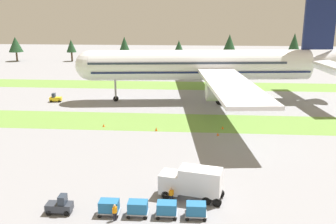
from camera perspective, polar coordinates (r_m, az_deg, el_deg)
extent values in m
cube|color=olive|center=(68.71, -2.44, -1.49)|extent=(320.00, 11.46, 0.01)
cube|color=olive|center=(102.48, -0.14, 4.13)|extent=(320.00, 11.46, 0.01)
cylinder|color=white|center=(83.59, 4.95, 7.23)|extent=(49.16, 12.09, 6.69)
sphere|color=white|center=(84.19, -11.86, 7.02)|extent=(6.55, 6.55, 6.55)
cone|color=white|center=(90.72, 22.11, 7.12)|extent=(8.97, 7.24, 6.35)
cube|color=#141E4C|center=(83.76, 4.94, 6.44)|extent=(47.99, 12.09, 0.36)
cube|color=#283342|center=(83.17, 2.92, 7.80)|extent=(43.26, 11.49, 0.44)
cube|color=white|center=(65.00, 9.62, 4.16)|extent=(11.33, 33.33, 0.60)
cylinder|color=#A3A3A8|center=(69.94, 7.82, 3.18)|extent=(5.13, 4.18, 3.68)
cube|color=white|center=(103.40, 5.29, 8.39)|extent=(11.33, 33.33, 0.60)
cylinder|color=#A3A3A8|center=(98.73, 4.94, 6.78)|extent=(5.13, 4.18, 3.68)
cube|color=white|center=(83.26, 23.95, 6.65)|extent=(5.63, 12.29, 0.42)
cube|color=white|center=(97.70, 19.95, 8.13)|extent=(5.63, 12.29, 0.42)
cube|color=#141E4C|center=(89.83, 22.31, 12.52)|extent=(6.99, 1.49, 11.36)
cylinder|color=#A3A3A8|center=(84.16, -8.11, 4.22)|extent=(0.44, 0.44, 6.59)
cylinder|color=black|center=(84.84, -8.02, 2.04)|extent=(1.24, 0.55, 1.20)
cylinder|color=#A3A3A8|center=(80.96, 8.02, 3.88)|extent=(0.44, 0.44, 6.34)
cylinder|color=black|center=(81.63, 7.94, 1.70)|extent=(1.76, 0.78, 1.70)
cylinder|color=#A3A3A8|center=(88.73, 7.14, 4.90)|extent=(0.44, 0.44, 6.34)
cylinder|color=black|center=(89.34, 7.07, 2.91)|extent=(1.76, 0.78, 1.70)
cube|color=#2D333D|center=(40.20, -16.37, -13.81)|extent=(2.62, 1.33, 0.77)
cube|color=#283342|center=(39.68, -15.92, -12.81)|extent=(0.71, 1.10, 0.90)
cylinder|color=black|center=(40.25, -17.85, -14.53)|extent=(0.60, 0.21, 0.60)
cylinder|color=black|center=(41.14, -17.29, -13.79)|extent=(0.60, 0.21, 0.60)
cylinder|color=black|center=(39.65, -15.32, -14.80)|extent=(0.60, 0.21, 0.60)
cylinder|color=black|center=(40.55, -14.81, -14.04)|extent=(0.60, 0.21, 0.60)
cube|color=#A3A3A8|center=(38.97, -9.03, -14.80)|extent=(2.22, 1.53, 0.10)
cube|color=#23669E|center=(38.68, -9.07, -14.03)|extent=(1.95, 1.34, 1.10)
cylinder|color=black|center=(38.68, -10.50, -15.47)|extent=(0.40, 0.12, 0.40)
cylinder|color=black|center=(39.83, -10.01, -14.47)|extent=(0.40, 0.12, 0.40)
cylinder|color=black|center=(38.33, -7.98, -15.66)|extent=(0.40, 0.12, 0.40)
cylinder|color=black|center=(39.49, -7.57, -14.64)|extent=(0.40, 0.12, 0.40)
cube|color=#A3A3A8|center=(38.48, -4.66, -15.07)|extent=(2.22, 1.53, 0.10)
cube|color=#23669E|center=(38.18, -4.68, -14.30)|extent=(1.95, 1.34, 1.10)
cylinder|color=black|center=(38.12, -6.10, -15.78)|extent=(0.40, 0.12, 0.40)
cylinder|color=black|center=(39.29, -5.75, -14.75)|extent=(0.40, 0.12, 0.40)
cylinder|color=black|center=(37.89, -3.51, -15.92)|extent=(0.40, 0.12, 0.40)
cylinder|color=black|center=(39.07, -3.25, -14.88)|extent=(0.40, 0.12, 0.40)
cube|color=#A3A3A8|center=(38.20, -0.19, -15.26)|extent=(2.22, 1.53, 0.10)
cube|color=#23669E|center=(37.90, -0.19, -14.48)|extent=(1.95, 1.34, 1.10)
cylinder|color=black|center=(37.77, -1.58, -16.01)|extent=(0.40, 0.12, 0.40)
cylinder|color=black|center=(38.95, -1.39, -14.96)|extent=(0.40, 0.12, 0.40)
cylinder|color=black|center=(37.67, 1.05, -16.10)|extent=(0.40, 0.12, 0.40)
cylinder|color=black|center=(38.86, 1.15, -15.04)|extent=(0.40, 0.12, 0.40)
cube|color=#A3A3A8|center=(38.14, 4.32, -15.36)|extent=(2.22, 1.53, 0.10)
cube|color=#23669E|center=(37.84, 4.34, -14.58)|extent=(1.95, 1.34, 1.10)
cylinder|color=black|center=(37.65, 3.00, -16.14)|extent=(0.40, 0.12, 0.40)
cylinder|color=black|center=(38.83, 3.03, -15.08)|extent=(0.40, 0.12, 0.40)
cylinder|color=black|center=(37.67, 5.64, -16.17)|extent=(0.40, 0.12, 0.40)
cylinder|color=black|center=(38.86, 5.58, -15.11)|extent=(0.40, 0.12, 0.40)
cube|color=silver|center=(41.59, 0.39, -10.72)|extent=(2.64, 2.72, 2.20)
cube|color=#283342|center=(41.68, -1.03, -9.99)|extent=(0.52, 2.04, 0.97)
cube|color=silver|center=(40.61, 5.01, -10.52)|extent=(4.89, 3.21, 2.80)
cylinder|color=black|center=(41.29, -0.32, -12.64)|extent=(1.00, 0.50, 0.96)
cylinder|color=black|center=(43.00, 0.48, -11.44)|extent=(1.00, 0.50, 0.96)
cylinder|color=black|center=(40.36, 5.93, -13.43)|extent=(1.00, 0.50, 0.96)
cylinder|color=black|center=(42.10, 6.47, -12.16)|extent=(1.00, 0.50, 0.96)
cylinder|color=black|center=(40.20, 7.55, -13.61)|extent=(1.00, 0.50, 0.96)
cylinder|color=black|center=(41.95, 8.01, -12.32)|extent=(1.00, 0.50, 0.96)
cube|color=yellow|center=(87.28, -16.88, 1.95)|extent=(2.73, 1.58, 0.77)
cube|color=#283342|center=(87.21, -17.17, 2.48)|extent=(0.82, 1.16, 0.90)
cylinder|color=black|center=(87.66, -16.20, 1.80)|extent=(0.62, 0.27, 0.60)
cylinder|color=black|center=(86.62, -16.37, 1.63)|extent=(0.62, 0.27, 0.60)
cylinder|color=black|center=(88.12, -17.35, 1.78)|extent=(0.62, 0.27, 0.60)
cylinder|color=black|center=(87.09, -17.53, 1.61)|extent=(0.62, 0.27, 0.60)
cylinder|color=black|center=(37.87, -8.30, -15.69)|extent=(0.18, 0.18, 0.85)
cylinder|color=black|center=(37.97, -8.01, -15.59)|extent=(0.18, 0.18, 0.85)
cylinder|color=orange|center=(37.55, -8.20, -14.68)|extent=(0.36, 0.36, 0.62)
sphere|color=tan|center=(37.32, -8.23, -14.07)|extent=(0.24, 0.24, 0.24)
cylinder|color=orange|center=(37.46, -8.50, -14.82)|extent=(0.10, 0.10, 0.58)
cylinder|color=orange|center=(37.67, -7.90, -14.61)|extent=(0.10, 0.10, 0.58)
cylinder|color=black|center=(40.67, 0.65, -13.19)|extent=(0.18, 0.18, 0.85)
cylinder|color=black|center=(40.61, 0.35, -13.24)|extent=(0.18, 0.18, 0.85)
cylinder|color=orange|center=(40.29, 0.51, -12.30)|extent=(0.36, 0.36, 0.62)
sphere|color=tan|center=(40.08, 0.51, -11.71)|extent=(0.24, 0.24, 0.24)
cylinder|color=orange|center=(40.37, 0.82, -12.29)|extent=(0.10, 0.10, 0.58)
cylinder|color=orange|center=(40.24, 0.19, -12.38)|extent=(0.10, 0.10, 0.58)
cone|color=orange|center=(63.37, -1.82, -2.63)|extent=(0.44, 0.44, 0.67)
cone|color=orange|center=(61.60, 7.68, -3.38)|extent=(0.44, 0.44, 0.49)
cone|color=orange|center=(65.14, 8.41, -2.36)|extent=(0.44, 0.44, 0.52)
cone|color=orange|center=(66.58, -9.87, -2.04)|extent=(0.44, 0.44, 0.51)
cylinder|color=#4C3823|center=(164.78, -22.23, 7.91)|extent=(0.70, 0.70, 3.77)
cone|color=#1E4223|center=(164.32, -22.41, 9.60)|extent=(5.67, 5.67, 6.06)
cylinder|color=#4C3823|center=(157.59, -14.56, 8.24)|extent=(0.70, 0.70, 3.68)
cone|color=#1E4223|center=(157.15, -14.67, 9.82)|extent=(3.99, 3.99, 5.03)
cylinder|color=#4C3823|center=(150.23, -6.66, 8.15)|extent=(0.70, 0.70, 2.89)
cone|color=#1E4223|center=(149.70, -6.72, 10.07)|extent=(5.28, 5.28, 7.21)
cylinder|color=#4C3823|center=(148.01, 1.68, 8.09)|extent=(0.70, 0.70, 2.64)
cone|color=#1E4223|center=(147.53, 1.69, 9.79)|extent=(5.03, 5.03, 6.15)
cylinder|color=#4C3823|center=(148.09, 9.34, 8.13)|extent=(0.70, 0.70, 3.78)
cone|color=#1E4223|center=(147.52, 9.44, 10.28)|extent=(5.67, 5.67, 7.41)
cylinder|color=#4C3823|center=(153.67, 18.65, 7.59)|extent=(0.70, 0.70, 2.75)
cone|color=#1E4223|center=(153.08, 18.83, 9.76)|extent=(5.75, 5.75, 8.92)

